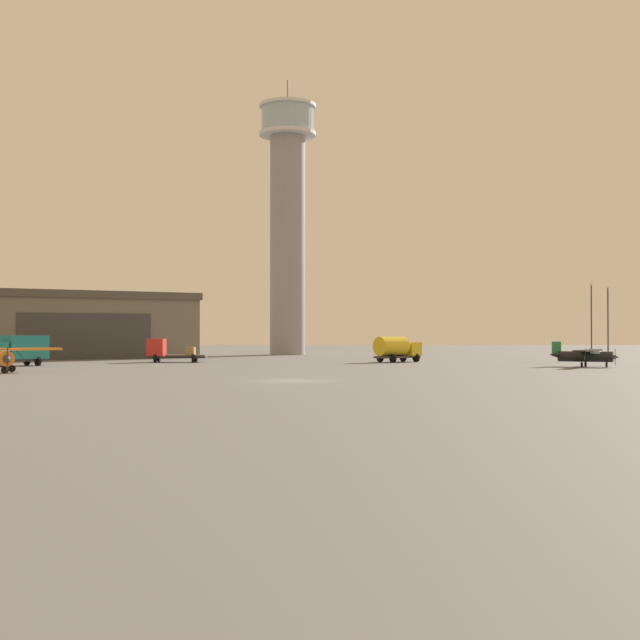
{
  "coord_description": "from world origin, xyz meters",
  "views": [
    {
      "loc": [
        3.42,
        -60.73,
        3.34
      ],
      "look_at": [
        1.24,
        30.81,
        4.86
      ],
      "focal_mm": 47.76,
      "sensor_mm": 36.0,
      "label": 1
    }
  ],
  "objects": [
    {
      "name": "light_post_west",
      "position": [
        38.61,
        51.75,
        5.74
      ],
      "size": [
        0.44,
        0.44,
        9.76
      ],
      "color": "#38383D",
      "rests_on": "ground_plane"
    },
    {
      "name": "light_post_north",
      "position": [
        37.17,
        54.21,
        6.02
      ],
      "size": [
        0.44,
        0.44,
        10.3
      ],
      "color": "#38383D",
      "rests_on": "ground_plane"
    },
    {
      "name": "airplane_black",
      "position": [
        28.27,
        26.32,
        1.2
      ],
      "size": [
        6.62,
        8.28,
        2.56
      ],
      "rotation": [
        0.0,
        0.0,
        5.81
      ],
      "color": "black",
      "rests_on": "ground_plane"
    },
    {
      "name": "truck_box_teal",
      "position": [
        -30.21,
        27.03,
        1.75
      ],
      "size": [
        5.95,
        6.51,
        3.2
      ],
      "rotation": [
        0.0,
        0.0,
        4.02
      ],
      "color": "#38383D",
      "rests_on": "ground_plane"
    },
    {
      "name": "hangar",
      "position": [
        -34.31,
        57.29,
        4.58
      ],
      "size": [
        36.83,
        31.72,
        9.11
      ],
      "rotation": [
        0.0,
        0.0,
        -1.03
      ],
      "color": "#6B665B",
      "rests_on": "ground_plane"
    },
    {
      "name": "ground_plane",
      "position": [
        0.0,
        0.0,
        0.0
      ],
      "size": [
        400.0,
        400.0,
        0.0
      ],
      "primitive_type": "plane",
      "color": "#60605E"
    },
    {
      "name": "control_tower",
      "position": [
        -5.15,
        77.09,
        22.91
      ],
      "size": [
        9.24,
        9.24,
        44.78
      ],
      "color": "gray",
      "rests_on": "ground_plane"
    },
    {
      "name": "truck_flatbed_red",
      "position": [
        -17.13,
        39.48,
        1.34
      ],
      "size": [
        6.92,
        3.29,
        2.78
      ],
      "rotation": [
        0.0,
        0.0,
        3.16
      ],
      "color": "#38383D",
      "rests_on": "ground_plane"
    },
    {
      "name": "truck_fuel_tanker_yellow",
      "position": [
        10.07,
        40.57,
        1.65
      ],
      "size": [
        5.98,
        5.47,
        3.04
      ],
      "rotation": [
        0.0,
        0.0,
        0.68
      ],
      "color": "#38383D",
      "rests_on": "ground_plane"
    }
  ]
}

